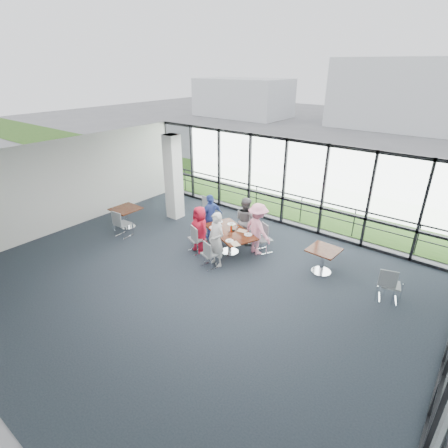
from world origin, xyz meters
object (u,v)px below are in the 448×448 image
Objects in this scene: chair_main_nl at (197,239)px; chair_main_fl at (247,226)px; side_table_right at (324,253)px; chair_main_fr at (264,239)px; chair_spare_la at (123,224)px; diner_far_right at (258,229)px; diner_near_left at (200,229)px; chair_main_nr at (210,254)px; chair_spare_r at (391,285)px; main_table at (230,235)px; structural_column at (173,177)px; chair_main_end at (212,225)px; diner_far_left at (246,220)px; chair_spare_lb at (204,211)px; diner_near_right at (216,240)px; diner_end at (211,217)px; side_table_left at (126,211)px.

chair_main_nl and chair_main_fl have the same top height.
chair_main_fr is at bearing 179.69° from side_table_right.
chair_main_fl is 1.01× the size of chair_spare_la.
diner_far_right reaches higher than chair_main_fr.
diner_near_left is 1.75× the size of chair_main_nr.
diner_far_right is at bearing 163.86° from chair_spare_r.
chair_main_fr is (0.77, 1.77, 0.00)m from chair_main_nr.
structural_column is at bearing -172.82° from main_table.
chair_main_end is at bearing 162.99° from chair_spare_r.
chair_spare_r is (4.80, -0.60, -0.01)m from chair_main_fl.
structural_column is 4.21m from diner_far_right.
diner_far_left is 1.68× the size of chair_main_fl.
chair_main_nr is at bearing -62.94° from main_table.
chair_spare_lb is at bearing 158.06° from chair_spare_r.
side_table_right is 0.91× the size of chair_main_nl.
chair_main_end is (-4.02, -0.11, -0.22)m from side_table_right.
chair_main_fl is (-0.26, 1.95, -0.36)m from diner_near_right.
chair_main_fr is 4.90m from chair_spare_la.
diner_far_left is at bearing 174.28° from chair_spare_lb.
diner_far_right is at bearing 99.26° from chair_main_end.
diner_end is (-0.29, 0.88, 0.04)m from diner_near_left.
chair_main_nl reaches higher than chair_spare_la.
chair_spare_r is at bearing -167.53° from chair_main_fl.
main_table is 1.09m from chair_main_nr.
structural_column is at bearing 160.41° from chair_spare_r.
diner_far_left is 0.95m from chair_main_fr.
diner_near_right is 1.77× the size of chair_main_fl.
chair_spare_la is (-3.58, -2.26, -0.33)m from diner_far_left.
chair_spare_r is at bearing 105.82° from diner_end.
chair_main_end is (-0.12, 0.19, -0.39)m from diner_end.
diner_near_right is 2.03m from chair_main_end.
diner_far_left is at bearing 16.48° from chair_main_fr.
diner_far_left reaches higher than side_table_left.
chair_spare_la is at bearing -143.13° from chair_main_nl.
chair_main_fl is (0.99, 0.71, -0.32)m from diner_end.
side_table_left is 0.97× the size of chair_spare_lb.
chair_main_fl is at bearing -17.77° from diner_far_right.
main_table is at bearing 15.61° from chair_spare_la.
chair_spare_lb reaches higher than chair_main_fr.
diner_near_left is 2.94m from chair_spare_la.
chair_main_end is at bearing 125.97° from diner_near_left.
diner_far_right is at bearing -174.63° from side_table_right.
chair_spare_lb is at bearing 174.04° from main_table.
diner_near_right is at bearing 9.66° from chair_main_nl.
chair_main_nl is (-3.63, -1.33, -0.15)m from side_table_right.
chair_main_nl is 1.10× the size of chair_main_nr.
chair_main_nr reaches higher than side_table_left.
diner_far_right reaches higher than chair_spare_lb.
diner_near_left is 1.03m from diner_near_right.
chair_main_end is (2.89, 1.40, -0.23)m from side_table_left.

